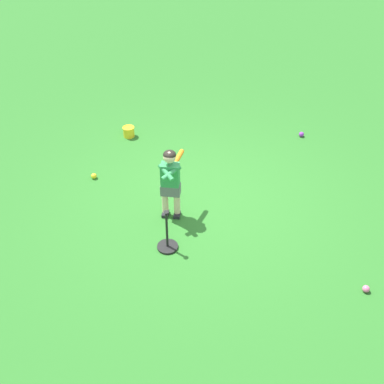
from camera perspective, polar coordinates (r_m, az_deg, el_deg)
The scene contains 7 objects.
ground_plane at distance 7.13m, azimuth 1.17°, elevation -0.94°, with size 40.00×40.00×0.00m, color #2D7528.
child_batter at distance 6.47m, azimuth -2.58°, elevation 1.68°, with size 0.62×0.33×1.08m.
play_ball_near_batter at distance 6.19m, azimuth 20.13°, elevation -10.84°, with size 0.09×0.09×0.09m, color pink.
play_ball_behind_batter at distance 8.83m, azimuth 12.98°, elevation 6.76°, with size 0.09×0.09×0.09m, color purple.
play_ball_far_left at distance 7.70m, azimuth -11.67°, elevation 1.89°, with size 0.09×0.09×0.09m, color yellow.
batting_tee at distance 6.30m, azimuth -2.97°, elevation -5.97°, with size 0.28×0.28×0.62m.
toy_bucket at distance 8.66m, azimuth -7.59°, elevation 7.20°, with size 0.22×0.22×0.19m.
Camera 1 is at (5.51, 0.77, 4.46)m, focal length 44.51 mm.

